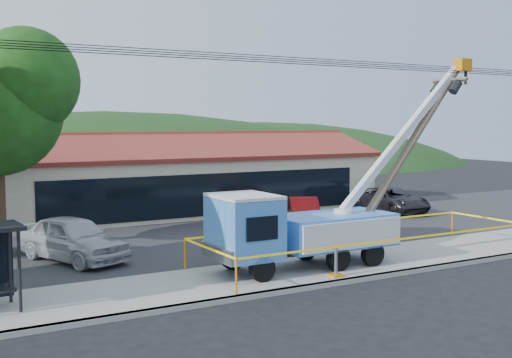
{
  "coord_description": "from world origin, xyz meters",
  "views": [
    {
      "loc": [
        -10.79,
        -14.11,
        5.24
      ],
      "look_at": [
        0.26,
        5.0,
        3.26
      ],
      "focal_mm": 45.0,
      "sensor_mm": 36.0,
      "label": 1
    }
  ],
  "objects": [
    {
      "name": "parking_lot",
      "position": [
        0.0,
        12.0,
        0.05
      ],
      "size": [
        60.0,
        12.0,
        0.1
      ],
      "primitive_type": "cube",
      "color": "#28282B",
      "rests_on": "ground"
    },
    {
      "name": "strip_mall",
      "position": [
        4.0,
        19.98,
        1.88
      ],
      "size": [
        22.5,
        8.53,
        4.67
      ],
      "color": "#BEB897",
      "rests_on": "ground"
    },
    {
      "name": "car_red",
      "position": [
        7.22,
        12.28,
        0.0
      ],
      "size": [
        3.19,
        4.26,
        1.34
      ],
      "primitive_type": "imported",
      "rotation": [
        0.0,
        0.0,
        -0.5
      ],
      "color": "maroon",
      "rests_on": "ground"
    },
    {
      "name": "sidewalk",
      "position": [
        0.0,
        4.0,
        0.07
      ],
      "size": [
        60.0,
        4.0,
        0.15
      ],
      "primitive_type": "cube",
      "color": "#9E9B94",
      "rests_on": "ground"
    },
    {
      "name": "hill_east",
      "position": [
        30.0,
        55.0,
        0.0
      ],
      "size": [
        72.8,
        52.0,
        26.0
      ],
      "primitive_type": "ellipsoid",
      "color": "#1D3A15",
      "rests_on": "ground"
    },
    {
      "name": "ground",
      "position": [
        0.0,
        0.0,
        0.0
      ],
      "size": [
        120.0,
        120.0,
        0.0
      ],
      "primitive_type": "plane",
      "color": "black",
      "rests_on": "ground"
    },
    {
      "name": "car_dark",
      "position": [
        13.97,
        13.38,
        0.0
      ],
      "size": [
        2.47,
        5.1,
        1.4
      ],
      "primitive_type": "imported",
      "rotation": [
        0.0,
        0.0,
        -0.03
      ],
      "color": "black",
      "rests_on": "ground"
    },
    {
      "name": "caution_tape",
      "position": [
        4.45,
        4.11,
        0.98
      ],
      "size": [
        13.0,
        3.81,
        1.1
      ],
      "color": "orange",
      "rests_on": "ground"
    },
    {
      "name": "leaning_pole",
      "position": [
        6.46,
        4.17,
        4.19
      ],
      "size": [
        6.14,
        1.75,
        7.52
      ],
      "color": "#4E4432",
      "rests_on": "ground"
    },
    {
      "name": "utility_truck",
      "position": [
        1.57,
        4.17,
        1.6
      ],
      "size": [
        11.13,
        3.65,
        7.57
      ],
      "color": "black",
      "rests_on": "ground"
    },
    {
      "name": "curb",
      "position": [
        0.0,
        2.1,
        0.07
      ],
      "size": [
        60.0,
        0.25,
        0.15
      ],
      "primitive_type": "cube",
      "color": "#9E9B94",
      "rests_on": "ground"
    },
    {
      "name": "car_silver",
      "position": [
        -4.95,
        9.52,
        0.0
      ],
      "size": [
        3.62,
        5.31,
        1.68
      ],
      "primitive_type": "imported",
      "rotation": [
        0.0,
        0.0,
        0.37
      ],
      "color": "#B1B4B9",
      "rests_on": "ground"
    },
    {
      "name": "hill_center",
      "position": [
        10.0,
        55.0,
        0.0
      ],
      "size": [
        89.6,
        64.0,
        32.0
      ],
      "primitive_type": "ellipsoid",
      "color": "#1D3A15",
      "rests_on": "ground"
    }
  ]
}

